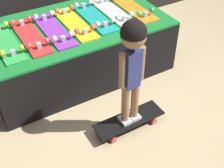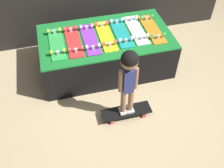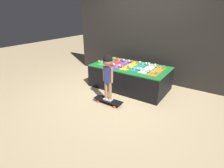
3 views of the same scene
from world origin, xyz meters
name	(u,v)px [view 1 (image 1 of 3)]	position (x,y,z in m)	size (l,w,h in m)	color
ground_plane	(106,103)	(0.00, 0.00, 0.00)	(16.00, 16.00, 0.00)	tan
display_rack	(76,48)	(0.00, 0.62, 0.28)	(1.86, 1.03, 0.57)	black
skateboard_green_on_rack	(6,42)	(-0.69, 0.60, 0.59)	(0.19, 0.72, 0.09)	green
skateboard_red_on_rack	(30,36)	(-0.46, 0.60, 0.59)	(0.19, 0.72, 0.09)	red
skateboard_purple_on_rack	(53,30)	(-0.23, 0.60, 0.59)	(0.19, 0.72, 0.09)	purple
skateboard_yellow_on_rack	(74,23)	(0.00, 0.61, 0.59)	(0.19, 0.72, 0.09)	yellow
skateboard_teal_on_rack	(94,17)	(0.23, 0.63, 0.59)	(0.19, 0.72, 0.09)	teal
skateboard_white_on_rack	(112,11)	(0.46, 0.65, 0.59)	(0.19, 0.72, 0.09)	white
skateboard_orange_on_rack	(132,7)	(0.69, 0.61, 0.59)	(0.19, 0.72, 0.09)	orange
skateboard_on_floor	(129,120)	(0.03, -0.37, 0.07)	(0.64, 0.20, 0.09)	black
child	(132,55)	(0.03, -0.37, 0.77)	(0.23, 0.20, 0.97)	silver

